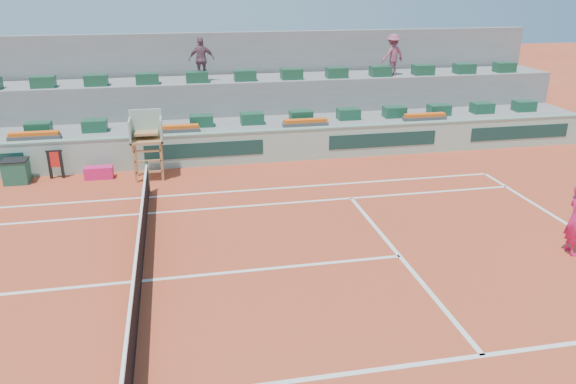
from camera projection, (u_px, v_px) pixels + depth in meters
name	position (u px, v px, depth m)	size (l,w,h in m)	color
ground	(141.00, 281.00, 13.10)	(90.00, 90.00, 0.00)	#AD3C21
seating_tier_lower	(151.00, 138.00, 22.69)	(36.00, 4.00, 1.20)	gray
seating_tier_upper	(151.00, 112.00, 23.91)	(36.00, 2.40, 2.60)	gray
stadium_back_wall	(150.00, 84.00, 25.05)	(36.00, 0.40, 4.40)	gray
player_bag	(99.00, 173.00, 19.78)	(0.97, 0.43, 0.43)	#DE1D69
spectator_mid	(202.00, 59.00, 23.14)	(1.06, 0.44, 1.81)	#774F5F
spectator_right	(393.00, 55.00, 24.61)	(1.15, 0.66, 1.79)	#91485B
court_lines	(141.00, 281.00, 13.09)	(23.89, 11.09, 0.01)	silver
tennis_net	(139.00, 261.00, 12.91)	(0.10, 11.97, 1.10)	black
advertising_hoarding	(150.00, 152.00, 20.66)	(36.00, 0.34, 1.26)	#90B6A1
umpire_chair	(147.00, 135.00, 19.42)	(1.10, 0.90, 2.40)	#9E6C3B
seat_row_lower	(149.00, 123.00, 21.57)	(32.90, 0.60, 0.44)	#18492F
seat_row_upper	(147.00, 78.00, 22.82)	(32.90, 0.60, 0.44)	#18492F
flower_planters	(107.00, 132.00, 20.59)	(26.80, 0.36, 0.28)	#4B4B4B
drink_cooler_a	(16.00, 171.00, 19.28)	(0.84, 0.73, 0.84)	#1B513B
towel_rack	(55.00, 162.00, 19.66)	(0.55, 0.09, 1.03)	black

